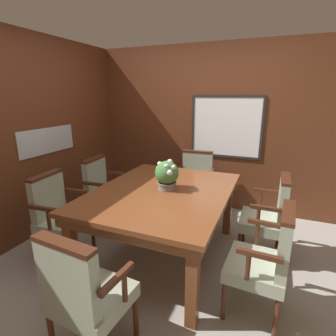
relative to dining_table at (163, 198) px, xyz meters
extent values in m
plane|color=#A39E93|center=(0.02, -0.17, -0.69)|extent=(14.00, 14.00, 0.00)
cube|color=#5B2D19|center=(0.02, 1.59, 0.54)|extent=(7.20, 0.06, 2.45)
cube|color=white|center=(0.35, 1.55, 0.59)|extent=(0.97, 0.01, 0.84)
cube|color=#282623|center=(0.35, 1.55, 1.03)|extent=(1.04, 0.02, 0.04)
cube|color=#282623|center=(0.35, 1.55, 0.15)|extent=(1.04, 0.02, 0.03)
cube|color=#282623|center=(-0.15, 1.55, 0.59)|extent=(0.04, 0.02, 0.84)
cube|color=#282623|center=(0.85, 1.55, 0.59)|extent=(0.03, 0.02, 0.84)
cube|color=#5B2D19|center=(-1.71, -0.17, 0.54)|extent=(0.06, 7.20, 2.45)
cube|color=#B2BCC1|center=(-1.67, 0.14, 0.48)|extent=(0.01, 0.88, 0.33)
cube|color=brown|center=(-0.57, -0.76, -0.32)|extent=(0.09, 0.09, 0.73)
cube|color=brown|center=(0.57, -0.76, -0.32)|extent=(0.09, 0.09, 0.73)
cube|color=brown|center=(-0.57, 0.76, -0.32)|extent=(0.09, 0.09, 0.73)
cube|color=brown|center=(0.57, 0.76, -0.32)|extent=(0.09, 0.09, 0.73)
cube|color=brown|center=(0.00, 0.00, 0.00)|extent=(1.29, 1.68, 0.09)
cube|color=brown|center=(0.00, 0.00, 0.07)|extent=(1.35, 1.74, 0.04)
cylinder|color=#472314|center=(0.80, 0.63, -0.51)|extent=(0.04, 0.04, 0.35)
cylinder|color=#472314|center=(0.80, 0.21, -0.51)|extent=(0.04, 0.04, 0.35)
cylinder|color=#472314|center=(1.18, 0.63, -0.51)|extent=(0.04, 0.04, 0.35)
cylinder|color=#472314|center=(1.19, 0.21, -0.51)|extent=(0.04, 0.04, 0.35)
cube|color=#9EA88E|center=(0.99, 0.42, -0.28)|extent=(0.45, 0.49, 0.11)
cube|color=#9EA88E|center=(1.17, 0.42, 0.00)|extent=(0.08, 0.44, 0.45)
cube|color=#472314|center=(1.17, 0.42, 0.23)|extent=(0.09, 0.44, 0.03)
cylinder|color=#472314|center=(0.96, 0.67, -0.12)|extent=(0.04, 0.04, 0.22)
cube|color=#472314|center=(1.02, 0.67, -0.01)|extent=(0.31, 0.04, 0.04)
cylinder|color=#472314|center=(0.96, 0.17, -0.12)|extent=(0.04, 0.04, 0.22)
cube|color=#472314|center=(1.03, 0.17, -0.01)|extent=(0.31, 0.04, 0.04)
cylinder|color=#472314|center=(-0.77, -0.60, -0.51)|extent=(0.04, 0.04, 0.35)
cylinder|color=#472314|center=(-0.81, -0.17, -0.51)|extent=(0.04, 0.04, 0.35)
cylinder|color=#472314|center=(-1.16, -0.63, -0.51)|extent=(0.04, 0.04, 0.35)
cylinder|color=#472314|center=(-1.19, -0.20, -0.51)|extent=(0.04, 0.04, 0.35)
cube|color=#9EA88E|center=(-0.98, -0.40, -0.28)|extent=(0.48, 0.52, 0.11)
cube|color=#9EA88E|center=(-1.17, -0.42, 0.00)|extent=(0.11, 0.45, 0.45)
cube|color=#472314|center=(-1.17, -0.42, 0.23)|extent=(0.12, 0.45, 0.03)
cylinder|color=#472314|center=(-0.93, -0.65, -0.12)|extent=(0.04, 0.04, 0.22)
cube|color=#472314|center=(-1.00, -0.65, -0.01)|extent=(0.32, 0.06, 0.04)
cylinder|color=#472314|center=(-0.97, -0.15, -0.12)|extent=(0.04, 0.04, 0.22)
cube|color=#472314|center=(-1.04, -0.15, -0.01)|extent=(0.32, 0.06, 0.04)
cylinder|color=#472314|center=(0.81, -0.19, -0.51)|extent=(0.04, 0.04, 0.35)
cylinder|color=#472314|center=(0.79, -0.61, -0.51)|extent=(0.04, 0.04, 0.35)
cylinder|color=#472314|center=(1.20, -0.21, -0.51)|extent=(0.04, 0.04, 0.35)
cylinder|color=#472314|center=(1.17, -0.63, -0.51)|extent=(0.04, 0.04, 0.35)
cube|color=#9EA88E|center=(0.99, -0.41, -0.28)|extent=(0.47, 0.51, 0.11)
cube|color=#9EA88E|center=(1.18, -0.42, 0.00)|extent=(0.10, 0.45, 0.45)
cube|color=#472314|center=(1.18, -0.42, 0.23)|extent=(0.11, 0.45, 0.03)
cylinder|color=#472314|center=(0.97, -0.16, -0.12)|extent=(0.04, 0.04, 0.22)
cube|color=#472314|center=(1.04, -0.16, -0.01)|extent=(0.32, 0.05, 0.04)
cylinder|color=#472314|center=(0.94, -0.66, -0.12)|extent=(0.04, 0.04, 0.22)
cube|color=#472314|center=(1.01, -0.66, -0.01)|extent=(0.32, 0.05, 0.04)
cylinder|color=#472314|center=(-0.18, 0.93, -0.51)|extent=(0.04, 0.04, 0.35)
cylinder|color=#472314|center=(0.24, 0.96, -0.51)|extent=(0.04, 0.04, 0.35)
cylinder|color=#472314|center=(-0.21, 1.32, -0.51)|extent=(0.04, 0.04, 0.35)
cylinder|color=#472314|center=(0.21, 1.35, -0.51)|extent=(0.04, 0.04, 0.35)
cube|color=#9EA88E|center=(0.01, 1.14, -0.28)|extent=(0.52, 0.48, 0.11)
cube|color=#9EA88E|center=(0.00, 1.32, 0.00)|extent=(0.45, 0.11, 0.45)
cube|color=#472314|center=(0.00, 1.32, 0.23)|extent=(0.45, 0.12, 0.03)
cylinder|color=#472314|center=(-0.23, 1.09, -0.12)|extent=(0.04, 0.04, 0.22)
cube|color=#472314|center=(-0.24, 1.15, -0.01)|extent=(0.06, 0.32, 0.04)
cylinder|color=#472314|center=(0.27, 1.12, -0.12)|extent=(0.04, 0.04, 0.22)
cube|color=#472314|center=(0.26, 1.19, -0.01)|extent=(0.06, 0.32, 0.04)
cylinder|color=#472314|center=(-0.75, 0.19, -0.51)|extent=(0.04, 0.04, 0.35)
cylinder|color=#472314|center=(-0.78, 0.61, -0.51)|extent=(0.04, 0.04, 0.35)
cylinder|color=#472314|center=(-1.13, 0.15, -0.51)|extent=(0.04, 0.04, 0.35)
cylinder|color=#472314|center=(-1.17, 0.58, -0.51)|extent=(0.04, 0.04, 0.35)
cube|color=#9EA88E|center=(-0.96, 0.38, -0.28)|extent=(0.49, 0.52, 0.11)
cube|color=#9EA88E|center=(-1.14, 0.37, 0.00)|extent=(0.12, 0.45, 0.45)
cube|color=#472314|center=(-1.14, 0.37, 0.23)|extent=(0.13, 0.45, 0.03)
cylinder|color=#472314|center=(-0.90, 0.14, -0.12)|extent=(0.04, 0.04, 0.22)
cube|color=#472314|center=(-0.97, 0.13, -0.01)|extent=(0.32, 0.06, 0.04)
cylinder|color=#472314|center=(-0.95, 0.63, -0.12)|extent=(0.04, 0.04, 0.22)
cube|color=#472314|center=(-1.02, 0.63, -0.01)|extent=(0.32, 0.06, 0.04)
cylinder|color=#472314|center=(0.21, -1.00, -0.51)|extent=(0.04, 0.04, 0.35)
cylinder|color=#472314|center=(-0.21, -0.97, -0.51)|extent=(0.04, 0.04, 0.35)
cylinder|color=#472314|center=(-0.24, -1.35, -0.51)|extent=(0.04, 0.04, 0.35)
cube|color=#9EA88E|center=(-0.01, -1.18, -0.28)|extent=(0.52, 0.49, 0.11)
cube|color=#9EA88E|center=(-0.03, -1.36, 0.00)|extent=(0.45, 0.12, 0.45)
cube|color=#472314|center=(-0.03, -1.36, 0.23)|extent=(0.45, 0.12, 0.03)
cylinder|color=#472314|center=(0.24, -1.17, -0.12)|extent=(0.04, 0.04, 0.22)
cube|color=#472314|center=(0.23, -1.23, -0.01)|extent=(0.06, 0.32, 0.04)
cylinder|color=#472314|center=(-0.26, -1.12, -0.12)|extent=(0.04, 0.04, 0.22)
cube|color=#472314|center=(-0.27, -1.19, -0.01)|extent=(0.06, 0.32, 0.04)
cylinder|color=gray|center=(0.03, 0.04, 0.13)|extent=(0.18, 0.18, 0.08)
cylinder|color=gray|center=(0.03, 0.04, 0.16)|extent=(0.20, 0.20, 0.02)
sphere|color=#427F3D|center=(0.03, 0.04, 0.27)|extent=(0.25, 0.25, 0.25)
sphere|color=silver|center=(0.05, -0.03, 0.36)|extent=(0.05, 0.05, 0.05)
sphere|color=silver|center=(0.06, 0.07, 0.38)|extent=(0.06, 0.06, 0.06)
sphere|color=silver|center=(-0.08, 0.08, 0.30)|extent=(0.06, 0.06, 0.06)
sphere|color=silver|center=(0.04, 0.14, 0.35)|extent=(0.05, 0.05, 0.05)
sphere|color=silver|center=(0.10, -0.05, 0.30)|extent=(0.06, 0.06, 0.06)
sphere|color=silver|center=(-0.05, 0.04, 0.36)|extent=(0.05, 0.05, 0.05)
sphere|color=silver|center=(-0.05, 0.13, 0.27)|extent=(0.04, 0.04, 0.04)
sphere|color=silver|center=(0.12, 0.01, 0.35)|extent=(0.05, 0.05, 0.05)
camera|label=1|loc=(1.02, -2.35, 1.06)|focal=28.00mm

